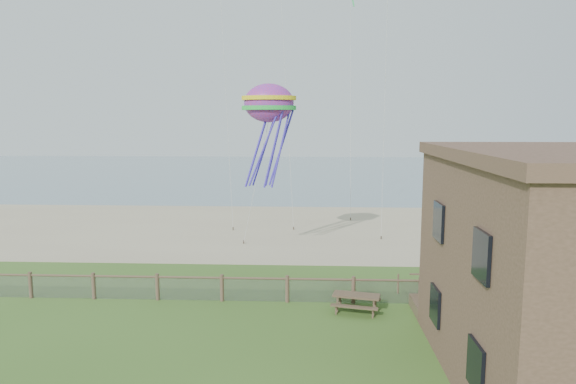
# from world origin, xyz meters

# --- Properties ---
(ground) EXTENTS (160.00, 160.00, 0.00)m
(ground) POSITION_xyz_m (0.00, 0.00, 0.00)
(ground) COLOR #37581E
(ground) RESTS_ON ground
(sand_beach) EXTENTS (72.00, 20.00, 0.02)m
(sand_beach) POSITION_xyz_m (0.00, 22.00, 0.00)
(sand_beach) COLOR tan
(sand_beach) RESTS_ON ground
(ocean) EXTENTS (160.00, 68.00, 0.02)m
(ocean) POSITION_xyz_m (0.00, 66.00, 0.00)
(ocean) COLOR slate
(ocean) RESTS_ON ground
(chainlink_fence) EXTENTS (36.20, 0.20, 1.25)m
(chainlink_fence) POSITION_xyz_m (0.00, 6.00, 0.55)
(chainlink_fence) COLOR #4D392B
(chainlink_fence) RESTS_ON ground
(picnic_table) EXTENTS (2.29, 1.92, 0.85)m
(picnic_table) POSITION_xyz_m (3.05, 5.00, 0.42)
(picnic_table) COLOR brown
(picnic_table) RESTS_ON ground
(octopus_kite) EXTENTS (3.88, 3.38, 6.67)m
(octopus_kite) POSITION_xyz_m (-1.47, 13.99, 7.54)
(octopus_kite) COLOR #FF2847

